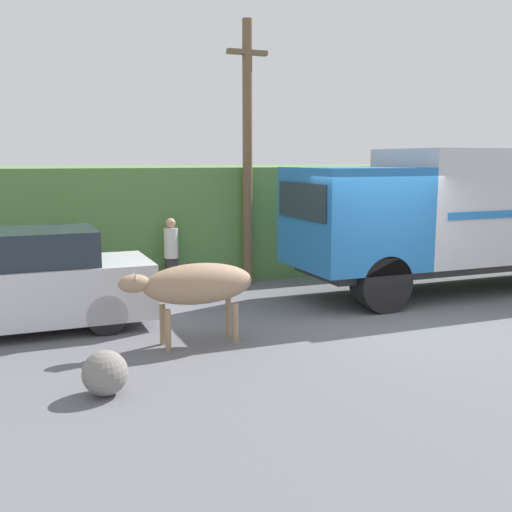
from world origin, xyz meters
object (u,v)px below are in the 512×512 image
object	(u,v)px
utility_pole	(247,150)
parked_suv	(15,283)
cargo_truck	(463,211)
pedestrian_on_hill	(171,251)
brown_cow	(196,285)
roadside_rock	(105,373)

from	to	relation	value
utility_pole	parked_suv	bearing A→B (deg)	-155.96
cargo_truck	utility_pole	size ratio (longest dim) A/B	1.28
cargo_truck	pedestrian_on_hill	size ratio (longest dim) A/B	4.66
brown_cow	parked_suv	bearing A→B (deg)	145.43
roadside_rock	cargo_truck	bearing A→B (deg)	21.32
cargo_truck	brown_cow	world-z (taller)	cargo_truck
brown_cow	roadside_rock	size ratio (longest dim) A/B	3.75
parked_suv	utility_pole	bearing A→B (deg)	20.21
brown_cow	utility_pole	distance (m)	5.04
cargo_truck	roadside_rock	size ratio (longest dim) A/B	13.42
parked_suv	utility_pole	size ratio (longest dim) A/B	0.77
parked_suv	cargo_truck	bearing A→B (deg)	-5.24
roadside_rock	pedestrian_on_hill	bearing A→B (deg)	68.10
utility_pole	roadside_rock	size ratio (longest dim) A/B	10.50
utility_pole	brown_cow	bearing A→B (deg)	-120.91
brown_cow	parked_suv	size ratio (longest dim) A/B	0.47
brown_cow	utility_pole	world-z (taller)	utility_pole
cargo_truck	brown_cow	bearing A→B (deg)	-169.55
parked_suv	roadside_rock	bearing A→B (deg)	-77.55
brown_cow	roadside_rock	bearing A→B (deg)	-135.66
cargo_truck	parked_suv	distance (m)	8.90
cargo_truck	roadside_rock	world-z (taller)	cargo_truck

